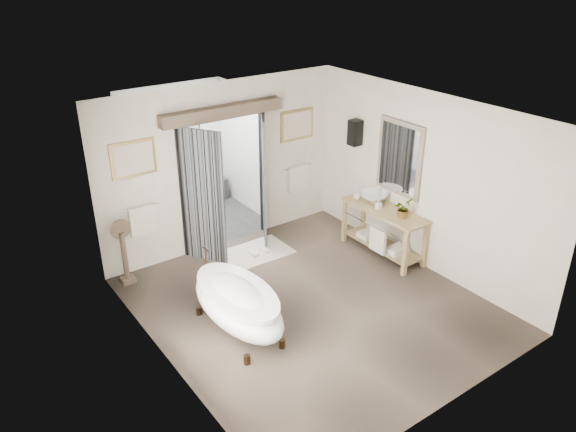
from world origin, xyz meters
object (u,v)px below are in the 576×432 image
at_px(vanity, 383,228).
at_px(rug, 256,252).
at_px(clawfoot_tub, 238,303).
at_px(basin, 374,197).

height_order(vanity, rug, vanity).
xyz_separation_m(clawfoot_tub, rug, (1.38, 1.71, -0.44)).
xyz_separation_m(clawfoot_tub, vanity, (3.14, 0.41, 0.06)).
xyz_separation_m(vanity, rug, (-1.76, 1.30, -0.50)).
height_order(clawfoot_tub, rug, clawfoot_tub).
bearing_deg(clawfoot_tub, vanity, 7.45).
distance_m(vanity, rug, 2.24).
bearing_deg(clawfoot_tub, rug, 51.08).
relative_size(clawfoot_tub, basin, 3.69).
bearing_deg(vanity, clawfoot_tub, -172.55).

